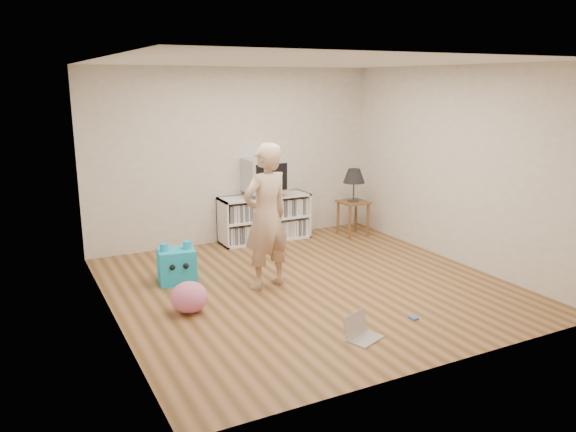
% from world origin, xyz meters
% --- Properties ---
extents(ground, '(4.50, 4.50, 0.00)m').
position_xyz_m(ground, '(0.00, 0.00, 0.00)').
color(ground, brown).
rests_on(ground, ground).
extents(walls, '(4.52, 4.52, 2.60)m').
position_xyz_m(walls, '(0.00, 0.00, 1.30)').
color(walls, beige).
rests_on(walls, ground).
extents(ceiling, '(4.50, 4.50, 0.01)m').
position_xyz_m(ceiling, '(0.00, 0.00, 2.60)').
color(ceiling, white).
rests_on(ceiling, walls).
extents(media_unit, '(1.40, 0.45, 0.70)m').
position_xyz_m(media_unit, '(0.37, 2.04, 0.35)').
color(media_unit, white).
rests_on(media_unit, ground).
extents(dvd_deck, '(0.45, 0.35, 0.07)m').
position_xyz_m(dvd_deck, '(0.37, 2.02, 0.73)').
color(dvd_deck, gray).
rests_on(dvd_deck, media_unit).
extents(crt_tv, '(0.60, 0.53, 0.50)m').
position_xyz_m(crt_tv, '(0.37, 2.02, 1.02)').
color(crt_tv, '#A4A4A9').
rests_on(crt_tv, dvd_deck).
extents(side_table, '(0.42, 0.42, 0.55)m').
position_xyz_m(side_table, '(1.74, 1.65, 0.42)').
color(side_table, brown).
rests_on(side_table, ground).
extents(table_lamp, '(0.34, 0.34, 0.52)m').
position_xyz_m(table_lamp, '(1.74, 1.65, 0.94)').
color(table_lamp, '#333333').
rests_on(table_lamp, side_table).
extents(person, '(0.71, 0.54, 1.72)m').
position_xyz_m(person, '(-0.46, 0.18, 0.86)').
color(person, '#CBA78A').
rests_on(person, ground).
extents(laptop, '(0.40, 0.37, 0.23)m').
position_xyz_m(laptop, '(-0.24, -1.48, 0.06)').
color(laptop, silver).
rests_on(laptop, ground).
extents(playing_cards, '(0.07, 0.09, 0.02)m').
position_xyz_m(playing_cards, '(0.50, -1.37, 0.01)').
color(playing_cards, '#4A60C5').
rests_on(playing_cards, ground).
extents(plush_blue, '(0.47, 0.42, 0.50)m').
position_xyz_m(plush_blue, '(-1.36, 0.81, 0.21)').
color(plush_blue, '#16ACDC').
rests_on(plush_blue, ground).
extents(plush_pink, '(0.48, 0.48, 0.33)m').
position_xyz_m(plush_pink, '(-1.51, -0.13, 0.17)').
color(plush_pink, pink).
rests_on(plush_pink, ground).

